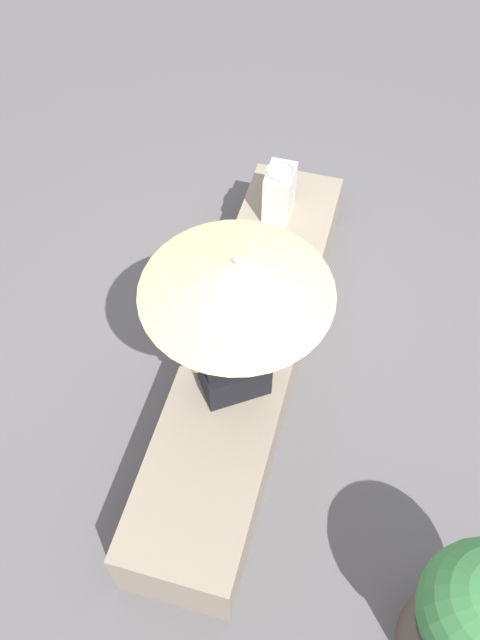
% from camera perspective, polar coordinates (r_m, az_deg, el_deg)
% --- Properties ---
extents(ground_plane, '(14.00, 14.00, 0.00)m').
position_cam_1_polar(ground_plane, '(4.21, 0.53, -4.66)').
color(ground_plane, '#605B5E').
extents(stone_bench, '(2.81, 0.60, 0.45)m').
position_cam_1_polar(stone_bench, '(4.02, 0.55, -3.00)').
color(stone_bench, gray).
rests_on(stone_bench, ground).
extents(person_seated, '(0.43, 0.50, 0.90)m').
position_cam_1_polar(person_seated, '(3.33, -0.66, -1.79)').
color(person_seated, black).
rests_on(person_seated, stone_bench).
extents(parasol, '(0.88, 0.88, 1.06)m').
position_cam_1_polar(parasol, '(2.87, -0.30, 3.62)').
color(parasol, '#B7B7BC').
rests_on(parasol, stone_bench).
extents(handbag_black, '(0.24, 0.18, 0.37)m').
position_cam_1_polar(handbag_black, '(4.32, 3.35, 10.73)').
color(handbag_black, silver).
rests_on(handbag_black, stone_bench).
extents(magazine, '(0.29, 0.22, 0.01)m').
position_cam_1_polar(magazine, '(3.96, 1.98, 1.62)').
color(magazine, '#EAE04C').
rests_on(magazine, stone_bench).
extents(planter_near, '(0.58, 0.58, 0.97)m').
position_cam_1_polar(planter_near, '(3.32, 19.39, -22.82)').
color(planter_near, brown).
rests_on(planter_near, ground).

